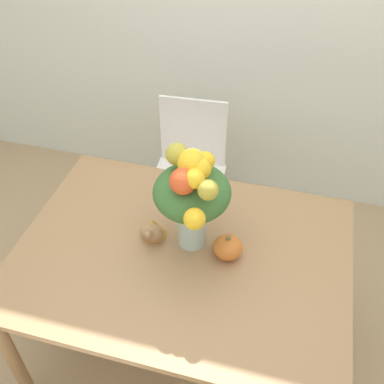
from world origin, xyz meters
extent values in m
plane|color=tan|center=(0.00, 0.00, 0.00)|extent=(12.00, 12.00, 0.00)
cube|color=#9E754C|center=(0.00, 0.00, 0.72)|extent=(1.40, 1.02, 0.03)
cylinder|color=#9E754C|center=(-0.64, -0.45, 0.35)|extent=(0.06, 0.06, 0.70)
cylinder|color=#9E754C|center=(-0.64, 0.45, 0.35)|extent=(0.06, 0.06, 0.70)
cylinder|color=#9E754C|center=(0.64, 0.45, 0.35)|extent=(0.06, 0.06, 0.70)
cylinder|color=#B2CCBC|center=(0.03, 0.07, 0.85)|extent=(0.12, 0.12, 0.22)
cylinder|color=silver|center=(0.03, 0.07, 0.78)|extent=(0.11, 0.11, 0.08)
cylinder|color=#38662D|center=(0.05, 0.07, 0.89)|extent=(0.01, 0.01, 0.28)
cylinder|color=#38662D|center=(0.03, 0.10, 0.89)|extent=(0.01, 0.01, 0.28)
cylinder|color=#38662D|center=(0.01, 0.09, 0.89)|extent=(0.01, 0.01, 0.28)
cylinder|color=#38662D|center=(0.01, 0.06, 0.89)|extent=(0.01, 0.01, 0.28)
cylinder|color=#38662D|center=(0.03, 0.05, 0.89)|extent=(0.01, 0.01, 0.28)
ellipsoid|color=#38662D|center=(0.03, 0.07, 1.02)|extent=(0.31, 0.31, 0.19)
sphere|color=yellow|center=(0.03, 0.06, 1.17)|extent=(0.10, 0.10, 0.10)
sphere|color=yellow|center=(0.08, -0.10, 1.05)|extent=(0.08, 0.08, 0.08)
sphere|color=yellow|center=(0.06, 0.05, 1.16)|extent=(0.08, 0.08, 0.08)
sphere|color=yellow|center=(0.06, 0.13, 1.14)|extent=(0.07, 0.07, 0.07)
sphere|color=#AD9E33|center=(-0.04, 0.12, 1.16)|extent=(0.09, 0.09, 0.09)
sphere|color=#AD9E33|center=(0.11, -0.04, 1.14)|extent=(0.08, 0.08, 0.08)
sphere|color=yellow|center=(0.02, 0.08, 1.15)|extent=(0.11, 0.11, 0.11)
sphere|color=yellow|center=(0.06, -0.01, 1.16)|extent=(0.07, 0.07, 0.07)
sphere|color=#D64C23|center=(0.02, -0.01, 1.14)|extent=(0.10, 0.10, 0.10)
ellipsoid|color=orange|center=(0.19, 0.04, 0.78)|extent=(0.12, 0.12, 0.10)
cylinder|color=brown|center=(0.19, 0.04, 0.84)|extent=(0.02, 0.02, 0.02)
ellipsoid|color=#A87A4C|center=(-0.14, 0.04, 0.78)|extent=(0.11, 0.08, 0.08)
cone|color=orange|center=(-0.14, 0.07, 0.78)|extent=(0.11, 0.11, 0.09)
sphere|color=#A87A4C|center=(-0.14, 0.00, 0.80)|extent=(0.03, 0.03, 0.03)
cube|color=white|center=(-0.20, 0.77, 0.44)|extent=(0.44, 0.44, 0.02)
cylinder|color=white|center=(-0.36, 0.59, 0.21)|extent=(0.04, 0.04, 0.43)
cylinder|color=white|center=(-0.02, 0.61, 0.21)|extent=(0.04, 0.04, 0.43)
cylinder|color=white|center=(-0.38, 0.93, 0.21)|extent=(0.04, 0.04, 0.43)
cylinder|color=white|center=(-0.04, 0.95, 0.21)|extent=(0.04, 0.04, 0.43)
cube|color=white|center=(-0.21, 0.97, 0.67)|extent=(0.40, 0.04, 0.44)
camera|label=1|loc=(0.37, -1.18, 2.18)|focal=42.00mm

